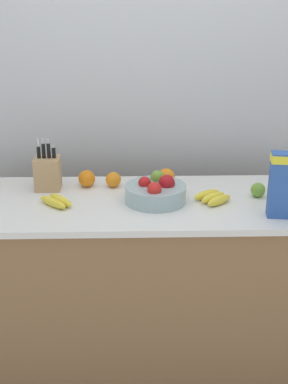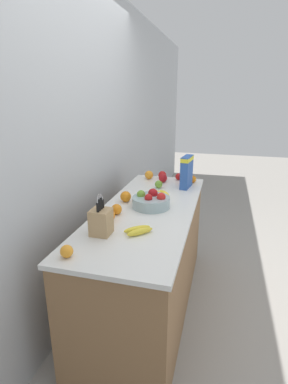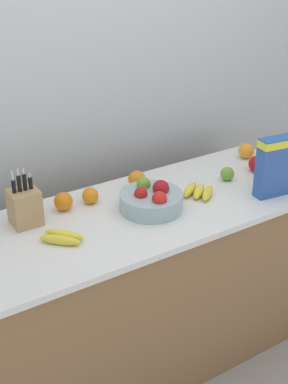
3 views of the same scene
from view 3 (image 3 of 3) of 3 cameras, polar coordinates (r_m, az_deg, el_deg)
ground_plane at (r=2.98m, az=0.10°, el=-16.89°), size 14.00×14.00×0.00m
wall_back at (r=2.75m, az=-6.34°, el=10.63°), size 9.00×0.06×2.60m
counter at (r=2.69m, az=0.11°, el=-10.07°), size 1.85×0.69×0.88m
knife_block at (r=2.35m, az=-12.61°, el=-1.52°), size 0.12×0.12×0.27m
cereal_box at (r=2.59m, az=14.01°, el=2.96°), size 0.21×0.10×0.29m
fruit_bowl at (r=2.43m, az=0.80°, el=-0.83°), size 0.29×0.29×0.13m
banana_bunch_left at (r=2.23m, az=-8.73°, el=-4.80°), size 0.18×0.19×0.04m
banana_bunch_right at (r=2.58m, az=5.85°, el=0.08°), size 0.19×0.20×0.04m
apple_middle at (r=2.96m, az=13.08°, el=3.60°), size 0.08×0.08×0.08m
apple_near_bananas at (r=2.87m, az=11.90°, el=2.96°), size 0.08×0.08×0.08m
apple_rightmost at (r=2.74m, az=8.87°, el=1.94°), size 0.07×0.07×0.07m
orange_mid_right at (r=3.02m, az=10.85°, el=4.34°), size 0.09×0.09×0.09m
orange_mid_left at (r=2.50m, az=-5.75°, el=-0.38°), size 0.08×0.08×0.08m
orange_by_cereal at (r=2.63m, az=-0.76°, el=1.35°), size 0.09×0.09×0.09m
orange_front_left at (r=2.45m, az=-8.60°, el=-1.00°), size 0.09×0.09×0.09m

